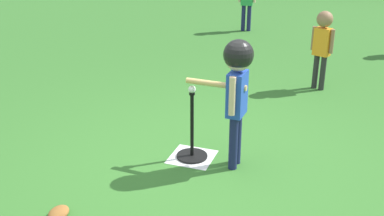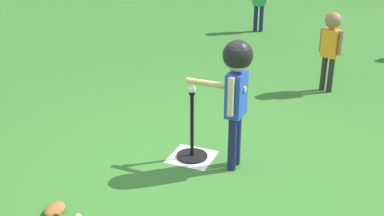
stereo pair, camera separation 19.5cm
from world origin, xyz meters
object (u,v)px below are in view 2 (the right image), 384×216
Objects in this scene: batter_child at (236,79)px; glove_by_plate at (55,210)px; baseball_on_tee at (192,89)px; fielder_near_right at (331,41)px; batting_tee at (192,147)px.

glove_by_plate is (-1.14, -1.32, -0.88)m from batter_child.
baseball_on_tee is 0.31× the size of glove_by_plate.
baseball_on_tee is at bearing -111.81° from fielder_near_right.
batter_child is (0.45, -0.02, 0.17)m from baseball_on_tee.
batting_tee is at bearing 177.62° from batter_child.
batter_child is 1.16× the size of fielder_near_right.
batter_child is 1.96m from glove_by_plate.
batter_child is at bearing -2.38° from batting_tee.
batter_child reaches higher than fielder_near_right.
batter_child is 5.37× the size of glove_by_plate.
fielder_near_right is at bearing 68.19° from batting_tee.
batting_tee is 0.63m from baseball_on_tee.
fielder_near_right is (1.01, 2.52, 0.60)m from batting_tee.
batting_tee is 0.55× the size of batter_child.
glove_by_plate is at bearing -117.36° from batting_tee.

